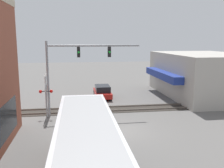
# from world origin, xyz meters

# --- Properties ---
(ground_plane) EXTENTS (120.00, 120.00, 0.00)m
(ground_plane) POSITION_xyz_m (0.00, 0.00, 0.00)
(ground_plane) COLOR #605E5B
(shop_building) EXTENTS (13.88, 10.38, 5.08)m
(shop_building) POSITION_xyz_m (10.91, -12.04, 2.54)
(shop_building) COLOR #B2ADA3
(shop_building) RESTS_ON ground
(city_bus) EXTENTS (10.84, 2.59, 3.32)m
(city_bus) POSITION_xyz_m (-7.06, 2.80, 1.83)
(city_bus) COLOR silver
(city_bus) RESTS_ON ground
(traffic_signal_gantry) EXTENTS (0.42, 8.17, 6.55)m
(traffic_signal_gantry) POSITION_xyz_m (4.77, 3.25, 4.82)
(traffic_signal_gantry) COLOR gray
(traffic_signal_gantry) RESTS_ON ground
(crossing_signal) EXTENTS (1.41, 1.18, 3.81)m
(crossing_signal) POSITION_xyz_m (4.38, 5.78, 2.30)
(crossing_signal) COLOR gray
(crossing_signal) RESTS_ON ground
(rail_track_near) EXTENTS (2.60, 60.00, 0.15)m
(rail_track_near) POSITION_xyz_m (6.00, 0.00, 0.03)
(rail_track_near) COLOR #332D28
(rail_track_near) RESTS_ON ground
(parked_car_red) EXTENTS (4.33, 1.82, 1.48)m
(parked_car_red) POSITION_xyz_m (11.10, 0.20, 0.68)
(parked_car_red) COLOR #B21E19
(parked_car_red) RESTS_ON ground
(pedestrian_at_crossing) EXTENTS (0.34, 0.34, 1.65)m
(pedestrian_at_crossing) POSITION_xyz_m (4.12, 4.43, 0.84)
(pedestrian_at_crossing) COLOR black
(pedestrian_at_crossing) RESTS_ON ground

